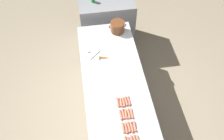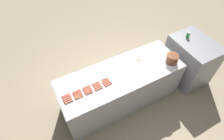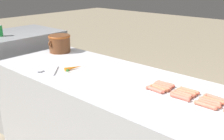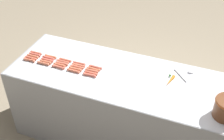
{
  "view_description": "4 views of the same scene",
  "coord_description": "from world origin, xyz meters",
  "px_view_note": "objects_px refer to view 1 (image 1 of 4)",
  "views": [
    {
      "loc": [
        -0.34,
        -1.96,
        3.67
      ],
      "look_at": [
        -0.01,
        0.19,
        0.94
      ],
      "focal_mm": 40.37,
      "sensor_mm": 36.0,
      "label": 1
    },
    {
      "loc": [
        1.81,
        -1.16,
        3.48
      ],
      "look_at": [
        -0.08,
        -0.14,
        0.99
      ],
      "focal_mm": 29.52,
      "sensor_mm": 36.0,
      "label": 2
    },
    {
      "loc": [
        -1.45,
        -1.19,
        1.64
      ],
      "look_at": [
        0.05,
        0.13,
        0.94
      ],
      "focal_mm": 42.06,
      "sensor_mm": 36.0,
      "label": 3
    },
    {
      "loc": [
        2.24,
        0.75,
        2.79
      ],
      "look_at": [
        -0.0,
        -0.13,
        0.94
      ],
      "focal_mm": 47.91,
      "sensor_mm": 36.0,
      "label": 4
    }
  ],
  "objects_px": {
    "hot_dog_2": "(123,128)",
    "hot_dog_8": "(123,114)",
    "hot_dog_12": "(129,127)",
    "hot_dog_7": "(126,128)",
    "carrot": "(104,57)",
    "hot_dog_14": "(123,102)",
    "hot_dog_22": "(135,126)",
    "hot_dog_17": "(132,127)",
    "hot_dog_24": "(129,101)",
    "hot_dog_13": "(126,114)",
    "serving_spoon": "(91,52)",
    "hot_dog_9": "(121,102)",
    "hot_dog_23": "(132,113)",
    "hot_dog_18": "(129,113)",
    "hot_dog_4": "(118,102)",
    "bean_pot": "(117,26)",
    "hot_dog_19": "(126,101)",
    "back_cabinet": "(106,21)",
    "hot_dog_3": "(121,115)"
  },
  "relations": [
    {
      "from": "hot_dog_17",
      "to": "hot_dog_22",
      "type": "height_order",
      "value": "same"
    },
    {
      "from": "hot_dog_12",
      "to": "bean_pot",
      "type": "height_order",
      "value": "bean_pot"
    },
    {
      "from": "hot_dog_14",
      "to": "hot_dog_23",
      "type": "bearing_deg",
      "value": -68.05
    },
    {
      "from": "hot_dog_2",
      "to": "hot_dog_18",
      "type": "distance_m",
      "value": 0.2
    },
    {
      "from": "hot_dog_14",
      "to": "hot_dog_22",
      "type": "xyz_separation_m",
      "value": [
        0.07,
        -0.35,
        0.0
      ]
    },
    {
      "from": "hot_dog_4",
      "to": "hot_dog_14",
      "type": "relative_size",
      "value": 1.0
    },
    {
      "from": "hot_dog_2",
      "to": "hot_dog_8",
      "type": "distance_m",
      "value": 0.18
    },
    {
      "from": "bean_pot",
      "to": "hot_dog_17",
      "type": "bearing_deg",
      "value": -93.83
    },
    {
      "from": "hot_dog_13",
      "to": "hot_dog_23",
      "type": "height_order",
      "value": "same"
    },
    {
      "from": "hot_dog_8",
      "to": "hot_dog_17",
      "type": "height_order",
      "value": "same"
    },
    {
      "from": "hot_dog_17",
      "to": "carrot",
      "type": "distance_m",
      "value": 1.15
    },
    {
      "from": "hot_dog_4",
      "to": "hot_dog_12",
      "type": "height_order",
      "value": "same"
    },
    {
      "from": "hot_dog_22",
      "to": "hot_dog_24",
      "type": "bearing_deg",
      "value": 89.92
    },
    {
      "from": "hot_dog_8",
      "to": "hot_dog_13",
      "type": "relative_size",
      "value": 1.0
    },
    {
      "from": "hot_dog_14",
      "to": "hot_dog_19",
      "type": "relative_size",
      "value": 1.0
    },
    {
      "from": "hot_dog_14",
      "to": "serving_spoon",
      "type": "height_order",
      "value": "hot_dog_14"
    },
    {
      "from": "hot_dog_9",
      "to": "hot_dog_13",
      "type": "bearing_deg",
      "value": -79.97
    },
    {
      "from": "hot_dog_2",
      "to": "hot_dog_17",
      "type": "bearing_deg",
      "value": -6.22
    },
    {
      "from": "hot_dog_8",
      "to": "hot_dog_12",
      "type": "height_order",
      "value": "same"
    },
    {
      "from": "hot_dog_24",
      "to": "serving_spoon",
      "type": "distance_m",
      "value": 0.99
    },
    {
      "from": "hot_dog_19",
      "to": "hot_dog_2",
      "type": "bearing_deg",
      "value": -106.83
    },
    {
      "from": "hot_dog_3",
      "to": "hot_dog_14",
      "type": "xyz_separation_m",
      "value": [
        0.07,
        0.18,
        0.0
      ]
    },
    {
      "from": "hot_dog_13",
      "to": "serving_spoon",
      "type": "height_order",
      "value": "hot_dog_13"
    },
    {
      "from": "hot_dog_12",
      "to": "hot_dog_18",
      "type": "bearing_deg",
      "value": 78.61
    },
    {
      "from": "hot_dog_7",
      "to": "serving_spoon",
      "type": "bearing_deg",
      "value": 102.99
    },
    {
      "from": "hot_dog_14",
      "to": "hot_dog_13",
      "type": "bearing_deg",
      "value": -90.75
    },
    {
      "from": "hot_dog_13",
      "to": "hot_dog_14",
      "type": "bearing_deg",
      "value": 89.25
    },
    {
      "from": "back_cabinet",
      "to": "hot_dog_19",
      "type": "relative_size",
      "value": 6.92
    },
    {
      "from": "hot_dog_9",
      "to": "hot_dog_22",
      "type": "relative_size",
      "value": 1.0
    },
    {
      "from": "hot_dog_19",
      "to": "hot_dog_12",
      "type": "bearing_deg",
      "value": -96.11
    },
    {
      "from": "bean_pot",
      "to": "hot_dog_4",
      "type": "bearing_deg",
      "value": -99.42
    },
    {
      "from": "back_cabinet",
      "to": "hot_dog_2",
      "type": "distance_m",
      "value": 2.42
    },
    {
      "from": "back_cabinet",
      "to": "hot_dog_12",
      "type": "xyz_separation_m",
      "value": [
        -0.06,
        -2.39,
        0.4
      ]
    },
    {
      "from": "hot_dog_7",
      "to": "hot_dog_24",
      "type": "height_order",
      "value": "same"
    },
    {
      "from": "hot_dog_14",
      "to": "hot_dog_24",
      "type": "distance_m",
      "value": 0.07
    },
    {
      "from": "hot_dog_7",
      "to": "carrot",
      "type": "height_order",
      "value": "carrot"
    },
    {
      "from": "hot_dog_8",
      "to": "serving_spoon",
      "type": "relative_size",
      "value": 0.67
    },
    {
      "from": "hot_dog_3",
      "to": "hot_dog_14",
      "type": "distance_m",
      "value": 0.19
    },
    {
      "from": "hot_dog_12",
      "to": "hot_dog_18",
      "type": "distance_m",
      "value": 0.18
    },
    {
      "from": "hot_dog_17",
      "to": "back_cabinet",
      "type": "bearing_deg",
      "value": 89.35
    },
    {
      "from": "hot_dog_4",
      "to": "hot_dog_17",
      "type": "distance_m",
      "value": 0.38
    },
    {
      "from": "hot_dog_12",
      "to": "hot_dog_22",
      "type": "height_order",
      "value": "same"
    },
    {
      "from": "hot_dog_18",
      "to": "hot_dog_22",
      "type": "xyz_separation_m",
      "value": [
        0.04,
        -0.18,
        0.0
      ]
    },
    {
      "from": "hot_dog_22",
      "to": "hot_dog_23",
      "type": "xyz_separation_m",
      "value": [
        -0.0,
        0.18,
        0.0
      ]
    },
    {
      "from": "hot_dog_8",
      "to": "hot_dog_18",
      "type": "distance_m",
      "value": 0.07
    },
    {
      "from": "hot_dog_24",
      "to": "serving_spoon",
      "type": "xyz_separation_m",
      "value": [
        -0.4,
        0.91,
        -0.01
      ]
    },
    {
      "from": "hot_dog_9",
      "to": "hot_dog_23",
      "type": "height_order",
      "value": "same"
    },
    {
      "from": "hot_dog_17",
      "to": "carrot",
      "type": "xyz_separation_m",
      "value": [
        -0.17,
        1.14,
        0.0
      ]
    },
    {
      "from": "hot_dog_17",
      "to": "hot_dog_19",
      "type": "relative_size",
      "value": 1.0
    },
    {
      "from": "hot_dog_19",
      "to": "serving_spoon",
      "type": "distance_m",
      "value": 0.98
    }
  ]
}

